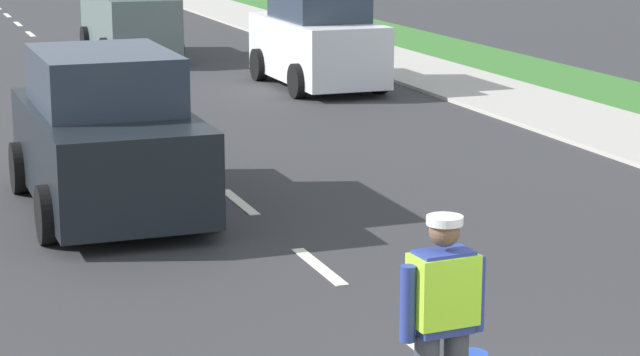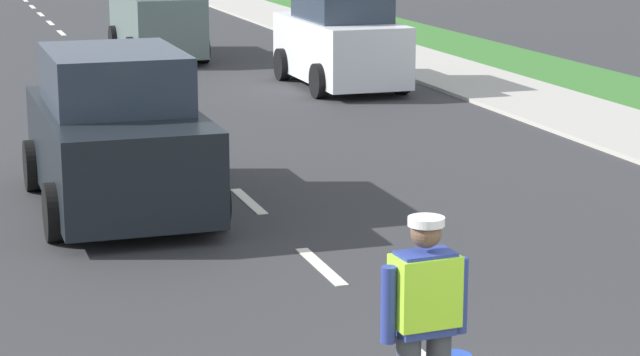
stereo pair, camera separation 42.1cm
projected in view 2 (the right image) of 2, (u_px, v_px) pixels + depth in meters
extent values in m
plane|color=#333335|center=(107.00, 74.00, 27.19)|extent=(96.00, 96.00, 0.00)
cube|color=silver|center=(321.00, 266.00, 13.01)|extent=(0.14, 1.40, 0.01)
cube|color=silver|center=(249.00, 201.00, 15.79)|extent=(0.14, 1.40, 0.01)
cube|color=silver|center=(198.00, 156.00, 18.57)|extent=(0.14, 1.40, 0.01)
cube|color=silver|center=(160.00, 122.00, 21.35)|extent=(0.14, 1.40, 0.01)
cube|color=silver|center=(131.00, 96.00, 24.13)|extent=(0.14, 1.40, 0.01)
cube|color=silver|center=(109.00, 75.00, 26.91)|extent=(0.14, 1.40, 0.01)
cube|color=silver|center=(90.00, 59.00, 29.69)|extent=(0.14, 1.40, 0.01)
cube|color=silver|center=(75.00, 45.00, 32.47)|extent=(0.14, 1.40, 0.01)
cube|color=silver|center=(62.00, 33.00, 35.25)|extent=(0.14, 1.40, 0.01)
cube|color=silver|center=(50.00, 23.00, 38.03)|extent=(0.14, 1.40, 0.01)
cube|color=silver|center=(41.00, 14.00, 40.81)|extent=(0.14, 1.40, 0.01)
cube|color=silver|center=(32.00, 7.00, 43.59)|extent=(0.14, 1.40, 0.01)
cube|color=silver|center=(25.00, 0.00, 46.37)|extent=(0.14, 1.40, 0.01)
cube|color=navy|center=(425.00, 293.00, 8.59)|extent=(0.42, 0.27, 0.60)
cube|color=#A5EA33|center=(425.00, 290.00, 8.59)|extent=(0.48, 0.31, 0.51)
cylinder|color=navy|center=(389.00, 305.00, 8.50)|extent=(0.11, 0.11, 0.55)
cylinder|color=navy|center=(460.00, 295.00, 8.70)|extent=(0.11, 0.11, 0.55)
sphere|color=brown|center=(426.00, 232.00, 8.49)|extent=(0.22, 0.22, 0.22)
cylinder|color=silver|center=(426.00, 221.00, 8.47)|extent=(0.26, 0.26, 0.06)
cube|color=silver|center=(340.00, 49.00, 25.14)|extent=(1.67, 4.08, 1.21)
cube|color=#2D3847|center=(342.00, 2.00, 24.83)|extent=(1.47, 2.24, 0.70)
cylinder|color=black|center=(283.00, 64.00, 26.15)|extent=(0.22, 0.68, 0.68)
cylinder|color=black|center=(358.00, 61.00, 26.67)|extent=(0.22, 0.68, 0.68)
cylinder|color=black|center=(319.00, 81.00, 23.81)|extent=(0.22, 0.68, 0.68)
cylinder|color=black|center=(401.00, 77.00, 24.33)|extent=(0.22, 0.68, 0.68)
cube|color=black|center=(118.00, 151.00, 15.31)|extent=(1.83, 4.21, 1.11)
cube|color=#2D3847|center=(114.00, 78.00, 15.20)|extent=(1.61, 2.31, 0.70)
cylinder|color=black|center=(216.00, 200.00, 14.47)|extent=(0.22, 0.68, 0.68)
cylinder|color=black|center=(55.00, 212.00, 13.91)|extent=(0.22, 0.68, 0.68)
cylinder|color=black|center=(172.00, 156.00, 16.89)|extent=(0.22, 0.68, 0.68)
cylinder|color=black|center=(33.00, 165.00, 16.32)|extent=(0.22, 0.68, 0.68)
cube|color=slate|center=(157.00, 22.00, 29.69)|extent=(1.62, 4.27, 1.37)
cylinder|color=black|center=(114.00, 39.00, 30.78)|extent=(0.22, 0.68, 0.68)
cylinder|color=black|center=(180.00, 37.00, 31.28)|extent=(0.22, 0.68, 0.68)
cylinder|color=black|center=(132.00, 51.00, 28.33)|extent=(0.22, 0.68, 0.68)
cylinder|color=black|center=(203.00, 49.00, 28.83)|extent=(0.22, 0.68, 0.68)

